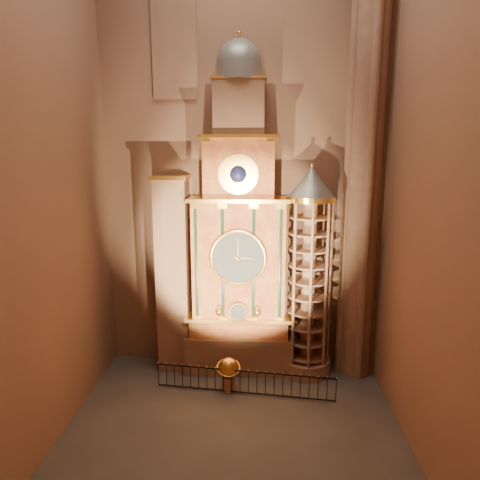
{
  "coord_description": "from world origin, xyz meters",
  "views": [
    {
      "loc": [
        1.04,
        -16.11,
        11.23
      ],
      "look_at": [
        0.14,
        3.0,
        7.38
      ],
      "focal_mm": 32.0,
      "sensor_mm": 36.0,
      "label": 1
    }
  ],
  "objects_px": {
    "portrait_tower": "(173,274)",
    "stair_turret": "(308,275)",
    "astronomical_clock": "(239,246)",
    "celestial_globe": "(228,371)",
    "iron_railing": "(244,382)"
  },
  "relations": [
    {
      "from": "portrait_tower",
      "to": "stair_turret",
      "type": "relative_size",
      "value": 0.94
    },
    {
      "from": "portrait_tower",
      "to": "astronomical_clock",
      "type": "bearing_deg",
      "value": -0.29
    },
    {
      "from": "astronomical_clock",
      "to": "celestial_globe",
      "type": "bearing_deg",
      "value": -100.21
    },
    {
      "from": "astronomical_clock",
      "to": "portrait_tower",
      "type": "height_order",
      "value": "astronomical_clock"
    },
    {
      "from": "portrait_tower",
      "to": "iron_railing",
      "type": "distance_m",
      "value": 6.44
    },
    {
      "from": "astronomical_clock",
      "to": "iron_railing",
      "type": "height_order",
      "value": "astronomical_clock"
    },
    {
      "from": "astronomical_clock",
      "to": "celestial_globe",
      "type": "distance_m",
      "value": 6.12
    },
    {
      "from": "celestial_globe",
      "to": "iron_railing",
      "type": "relative_size",
      "value": 0.2
    },
    {
      "from": "iron_railing",
      "to": "stair_turret",
      "type": "bearing_deg",
      "value": 36.78
    },
    {
      "from": "stair_turret",
      "to": "celestial_globe",
      "type": "distance_m",
      "value": 6.12
    },
    {
      "from": "astronomical_clock",
      "to": "portrait_tower",
      "type": "xyz_separation_m",
      "value": [
        -3.4,
        0.02,
        -1.53
      ]
    },
    {
      "from": "stair_turret",
      "to": "celestial_globe",
      "type": "xyz_separation_m",
      "value": [
        -3.91,
        -1.99,
        -4.27
      ]
    },
    {
      "from": "stair_turret",
      "to": "astronomical_clock",
      "type": "bearing_deg",
      "value": 175.7
    },
    {
      "from": "portrait_tower",
      "to": "iron_railing",
      "type": "relative_size",
      "value": 1.21
    },
    {
      "from": "astronomical_clock",
      "to": "celestial_globe",
      "type": "xyz_separation_m",
      "value": [
        -0.41,
        -2.25,
        -5.68
      ]
    }
  ]
}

